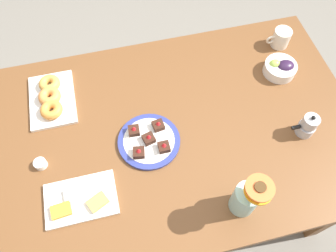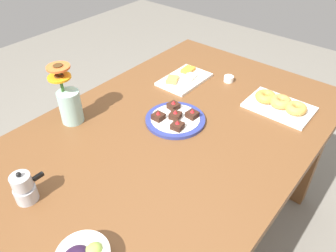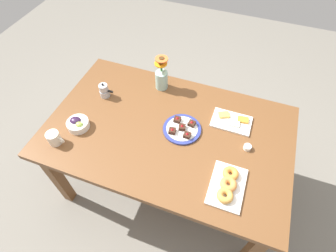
{
  "view_description": "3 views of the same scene",
  "coord_description": "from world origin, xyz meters",
  "px_view_note": "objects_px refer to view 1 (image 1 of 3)",
  "views": [
    {
      "loc": [
        0.15,
        0.63,
        1.91
      ],
      "look_at": [
        0.0,
        0.0,
        0.78
      ],
      "focal_mm": 35.0,
      "sensor_mm": 36.0,
      "label": 1
    },
    {
      "loc": [
        -0.78,
        -0.64,
        1.56
      ],
      "look_at": [
        0.0,
        0.0,
        0.78
      ],
      "focal_mm": 35.0,
      "sensor_mm": 36.0,
      "label": 2
    },
    {
      "loc": [
        0.36,
        -0.98,
        2.11
      ],
      "look_at": [
        0.0,
        0.0,
        0.78
      ],
      "focal_mm": 28.0,
      "sensor_mm": 36.0,
      "label": 3
    }
  ],
  "objects_px": {
    "dining_table": "(168,140)",
    "grape_bowl": "(280,68)",
    "jam_cup_honey": "(40,164)",
    "cheese_platter": "(80,200)",
    "moka_pot": "(307,126)",
    "coffee_mug": "(281,38)",
    "croissant_platter": "(51,98)",
    "flower_vase": "(246,198)",
    "dessert_plate": "(149,141)"
  },
  "relations": [
    {
      "from": "dining_table",
      "to": "grape_bowl",
      "type": "xyz_separation_m",
      "value": [
        -0.56,
        -0.18,
        0.12
      ]
    },
    {
      "from": "jam_cup_honey",
      "to": "dining_table",
      "type": "bearing_deg",
      "value": -176.49
    },
    {
      "from": "dining_table",
      "to": "cheese_platter",
      "type": "relative_size",
      "value": 6.15
    },
    {
      "from": "moka_pot",
      "to": "dining_table",
      "type": "bearing_deg",
      "value": -14.25
    },
    {
      "from": "coffee_mug",
      "to": "croissant_platter",
      "type": "distance_m",
      "value": 1.08
    },
    {
      "from": "cheese_platter",
      "to": "croissant_platter",
      "type": "height_order",
      "value": "croissant_platter"
    },
    {
      "from": "jam_cup_honey",
      "to": "flower_vase",
      "type": "height_order",
      "value": "flower_vase"
    },
    {
      "from": "grape_bowl",
      "to": "cheese_platter",
      "type": "xyz_separation_m",
      "value": [
        0.94,
        0.39,
        -0.02
      ]
    },
    {
      "from": "croissant_platter",
      "to": "dessert_plate",
      "type": "xyz_separation_m",
      "value": [
        -0.36,
        0.29,
        -0.01
      ]
    },
    {
      "from": "grape_bowl",
      "to": "dessert_plate",
      "type": "height_order",
      "value": "grape_bowl"
    },
    {
      "from": "grape_bowl",
      "to": "croissant_platter",
      "type": "bearing_deg",
      "value": -4.81
    },
    {
      "from": "coffee_mug",
      "to": "croissant_platter",
      "type": "height_order",
      "value": "coffee_mug"
    },
    {
      "from": "coffee_mug",
      "to": "dessert_plate",
      "type": "bearing_deg",
      "value": 27.14
    },
    {
      "from": "dining_table",
      "to": "grape_bowl",
      "type": "relative_size",
      "value": 11.19
    },
    {
      "from": "dining_table",
      "to": "dessert_plate",
      "type": "bearing_deg",
      "value": 20.05
    },
    {
      "from": "coffee_mug",
      "to": "dessert_plate",
      "type": "distance_m",
      "value": 0.81
    },
    {
      "from": "croissant_platter",
      "to": "grape_bowl",
      "type": "bearing_deg",
      "value": 175.19
    },
    {
      "from": "dessert_plate",
      "to": "cheese_platter",
      "type": "bearing_deg",
      "value": 31.04
    },
    {
      "from": "dessert_plate",
      "to": "moka_pot",
      "type": "height_order",
      "value": "moka_pot"
    },
    {
      "from": "cheese_platter",
      "to": "jam_cup_honey",
      "type": "xyz_separation_m",
      "value": [
        0.13,
        -0.18,
        0.01
      ]
    },
    {
      "from": "coffee_mug",
      "to": "jam_cup_honey",
      "type": "relative_size",
      "value": 2.42
    },
    {
      "from": "cheese_platter",
      "to": "dessert_plate",
      "type": "height_order",
      "value": "dessert_plate"
    },
    {
      "from": "croissant_platter",
      "to": "flower_vase",
      "type": "bearing_deg",
      "value": 135.24
    },
    {
      "from": "coffee_mug",
      "to": "jam_cup_honey",
      "type": "height_order",
      "value": "coffee_mug"
    },
    {
      "from": "cheese_platter",
      "to": "moka_pot",
      "type": "bearing_deg",
      "value": -175.53
    },
    {
      "from": "croissant_platter",
      "to": "dining_table",
      "type": "bearing_deg",
      "value": 149.65
    },
    {
      "from": "cheese_platter",
      "to": "jam_cup_honey",
      "type": "bearing_deg",
      "value": -53.05
    },
    {
      "from": "coffee_mug",
      "to": "jam_cup_honey",
      "type": "xyz_separation_m",
      "value": [
        1.14,
        0.37,
        -0.03
      ]
    },
    {
      "from": "cheese_platter",
      "to": "croissant_platter",
      "type": "distance_m",
      "value": 0.48
    },
    {
      "from": "croissant_platter",
      "to": "moka_pot",
      "type": "height_order",
      "value": "moka_pot"
    },
    {
      "from": "dining_table",
      "to": "dessert_plate",
      "type": "distance_m",
      "value": 0.13
    },
    {
      "from": "dessert_plate",
      "to": "dining_table",
      "type": "bearing_deg",
      "value": -159.95
    },
    {
      "from": "cheese_platter",
      "to": "grape_bowl",
      "type": "bearing_deg",
      "value": -157.75
    },
    {
      "from": "moka_pot",
      "to": "coffee_mug",
      "type": "bearing_deg",
      "value": -101.21
    },
    {
      "from": "cheese_platter",
      "to": "jam_cup_honey",
      "type": "relative_size",
      "value": 5.42
    },
    {
      "from": "jam_cup_honey",
      "to": "dessert_plate",
      "type": "bearing_deg",
      "value": 179.99
    },
    {
      "from": "moka_pot",
      "to": "dessert_plate",
      "type": "bearing_deg",
      "value": -9.55
    },
    {
      "from": "jam_cup_honey",
      "to": "moka_pot",
      "type": "distance_m",
      "value": 1.05
    },
    {
      "from": "dining_table",
      "to": "jam_cup_honey",
      "type": "distance_m",
      "value": 0.52
    },
    {
      "from": "cheese_platter",
      "to": "flower_vase",
      "type": "relative_size",
      "value": 1.03
    },
    {
      "from": "grape_bowl",
      "to": "jam_cup_honey",
      "type": "xyz_separation_m",
      "value": [
        1.08,
        0.21,
        -0.01
      ]
    },
    {
      "from": "coffee_mug",
      "to": "jam_cup_honey",
      "type": "bearing_deg",
      "value": 17.82
    },
    {
      "from": "cheese_platter",
      "to": "dessert_plate",
      "type": "relative_size",
      "value": 1.04
    },
    {
      "from": "moka_pot",
      "to": "croissant_platter",
      "type": "bearing_deg",
      "value": -22.06
    },
    {
      "from": "dessert_plate",
      "to": "jam_cup_honey",
      "type": "bearing_deg",
      "value": -0.01
    },
    {
      "from": "croissant_platter",
      "to": "moka_pot",
      "type": "relative_size",
      "value": 2.35
    },
    {
      "from": "jam_cup_honey",
      "to": "moka_pot",
      "type": "xyz_separation_m",
      "value": [
        -1.05,
        0.1,
        0.03
      ]
    },
    {
      "from": "grape_bowl",
      "to": "cheese_platter",
      "type": "distance_m",
      "value": 1.02
    },
    {
      "from": "croissant_platter",
      "to": "jam_cup_honey",
      "type": "height_order",
      "value": "croissant_platter"
    },
    {
      "from": "jam_cup_honey",
      "to": "moka_pot",
      "type": "bearing_deg",
      "value": 174.29
    }
  ]
}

